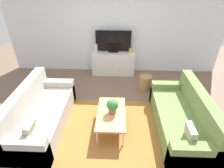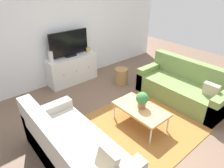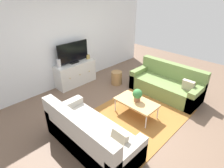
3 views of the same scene
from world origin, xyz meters
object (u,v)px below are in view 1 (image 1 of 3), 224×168
couch_left_side (39,115)px  coffee_table (111,114)px  glass_vase (96,48)px  potted_plant (112,106)px  flat_screen_tv (113,41)px  mantel_clock (131,50)px  tv_console (113,63)px  wicker_basket (145,83)px  couch_right_side (184,119)px

couch_left_side → coffee_table: bearing=0.3°
coffee_table → glass_vase: 2.48m
potted_plant → flat_screen_tv: size_ratio=0.30×
potted_plant → flat_screen_tv: flat_screen_tv is taller
potted_plant → mantel_clock: (0.46, 2.37, 0.21)m
tv_console → glass_vase: glass_vase is taller
glass_vase → potted_plant: bearing=-76.1°
potted_plant → tv_console: 2.38m
mantel_clock → wicker_basket: mantel_clock is taller
coffee_table → tv_console: bearing=91.0°
coffee_table → tv_console: 2.37m
tv_console → mantel_clock: mantel_clock is taller
flat_screen_tv → wicker_basket: flat_screen_tv is taller
flat_screen_tv → couch_left_side: bearing=-120.6°
coffee_table → glass_vase: bearing=103.3°
glass_vase → wicker_basket: 1.81m
potted_plant → tv_console: bearing=91.5°
couch_left_side → wicker_basket: (2.31, 1.45, -0.08)m
coffee_table → mantel_clock: mantel_clock is taller
coffee_table → glass_vase: glass_vase is taller
potted_plant → flat_screen_tv: 2.43m
couch_left_side → mantel_clock: (1.94, 2.37, 0.49)m
couch_right_side → mantel_clock: 2.60m
mantel_clock → coffee_table: bearing=-101.5°
mantel_clock → wicker_basket: (0.37, -0.93, -0.57)m
potted_plant → wicker_basket: bearing=59.9°
glass_vase → couch_right_side: bearing=-50.1°
glass_vase → wicker_basket: (1.42, -0.93, -0.63)m
glass_vase → couch_left_side: bearing=-110.6°
couch_right_side → mantel_clock: size_ratio=14.95×
couch_right_side → tv_console: size_ratio=1.51×
tv_console → wicker_basket: 1.30m
couch_right_side → mantel_clock: (-0.94, 2.37, 0.49)m
potted_plant → glass_vase: bearing=103.9°
couch_left_side → potted_plant: bearing=0.4°
tv_console → flat_screen_tv: bearing=90.0°
flat_screen_tv → glass_vase: 0.56m
couch_right_side → flat_screen_tv: (-1.46, 2.39, 0.74)m
couch_left_side → tv_console: size_ratio=1.51×
coffee_table → wicker_basket: wicker_basket is taller
potted_plant → mantel_clock: 2.42m
glass_vase → wicker_basket: glass_vase is taller
glass_vase → tv_console: bearing=-0.0°
potted_plant → couch_left_side: bearing=-179.6°
mantel_clock → flat_screen_tv: bearing=177.8°
tv_console → wicker_basket: (0.89, -0.93, -0.15)m
couch_right_side → tv_console: couch_right_side is taller
couch_right_side → coffee_table: (-1.42, 0.01, 0.07)m
couch_left_side → tv_console: bearing=59.2°
tv_console → potted_plant: bearing=-88.5°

